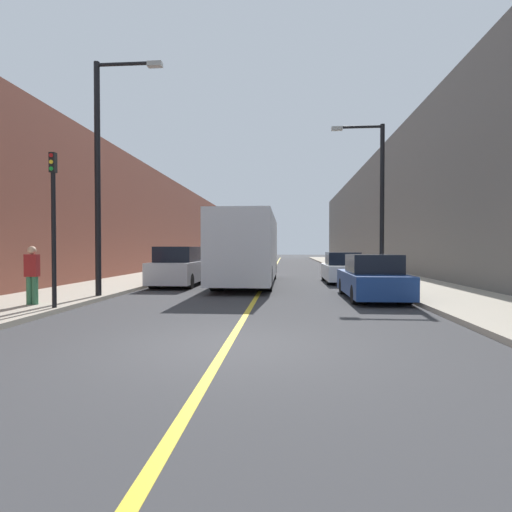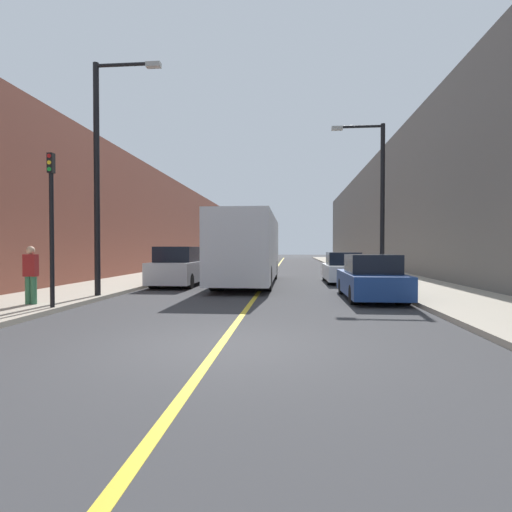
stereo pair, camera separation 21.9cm
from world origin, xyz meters
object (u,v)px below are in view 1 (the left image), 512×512
(car_right_near, at_px, (372,279))
(pedestrian, at_px, (32,274))
(parked_suv_left, at_px, (180,268))
(traffic_light, at_px, (54,224))
(street_lamp_right, at_px, (378,193))
(car_right_mid, at_px, (342,269))
(street_lamp_left, at_px, (103,164))
(bus, at_px, (249,248))

(car_right_near, xyz_separation_m, pedestrian, (-10.39, -3.11, 0.32))
(parked_suv_left, xyz_separation_m, pedestrian, (-2.36, -7.43, 0.16))
(pedestrian, bearing_deg, traffic_light, -28.06)
(car_right_near, relative_size, traffic_light, 1.05)
(street_lamp_right, height_order, pedestrian, street_lamp_right)
(traffic_light, bearing_deg, car_right_mid, 47.86)
(street_lamp_left, bearing_deg, street_lamp_right, 26.51)
(car_right_near, height_order, pedestrian, pedestrian)
(parked_suv_left, distance_m, pedestrian, 7.80)
(street_lamp_right, bearing_deg, car_right_mid, 119.78)
(car_right_mid, relative_size, street_lamp_left, 0.53)
(street_lamp_left, bearing_deg, traffic_light, -91.78)
(traffic_light, bearing_deg, pedestrian, 151.94)
(street_lamp_left, bearing_deg, pedestrian, -115.36)
(street_lamp_left, relative_size, traffic_light, 1.88)
(street_lamp_right, xyz_separation_m, pedestrian, (-11.54, -7.49, -3.25))
(street_lamp_left, xyz_separation_m, traffic_light, (-0.09, -2.81, -2.20))
(traffic_light, distance_m, pedestrian, 1.83)
(parked_suv_left, xyz_separation_m, car_right_near, (8.03, -4.32, -0.16))
(bus, distance_m, street_lamp_left, 8.26)
(parked_suv_left, xyz_separation_m, traffic_light, (-1.37, -7.96, 1.61))
(bus, relative_size, parked_suv_left, 2.19)
(parked_suv_left, bearing_deg, car_right_mid, 16.11)
(street_lamp_left, height_order, traffic_light, street_lamp_left)
(parked_suv_left, distance_m, street_lamp_right, 9.79)
(pedestrian, bearing_deg, car_right_near, 16.67)
(car_right_near, bearing_deg, parked_suv_left, 151.71)
(street_lamp_left, bearing_deg, car_right_near, 5.12)
(car_right_near, height_order, street_lamp_left, street_lamp_left)
(bus, height_order, street_lamp_left, street_lamp_left)
(car_right_near, distance_m, street_lamp_left, 10.16)
(parked_suv_left, distance_m, car_right_near, 9.12)
(bus, xyz_separation_m, pedestrian, (-5.53, -8.60, -0.76))
(traffic_light, xyz_separation_m, pedestrian, (-0.99, 0.53, -1.44))
(car_right_near, xyz_separation_m, traffic_light, (-9.40, -3.64, 1.76))
(parked_suv_left, xyz_separation_m, street_lamp_right, (9.18, 0.06, 3.42))
(bus, xyz_separation_m, street_lamp_right, (6.00, -1.11, 2.49))
(bus, xyz_separation_m, traffic_light, (-4.54, -9.13, 0.68))
(bus, distance_m, car_right_near, 7.41)
(car_right_mid, distance_m, street_lamp_left, 12.47)
(parked_suv_left, bearing_deg, car_right_near, -28.29)
(bus, height_order, pedestrian, bus)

